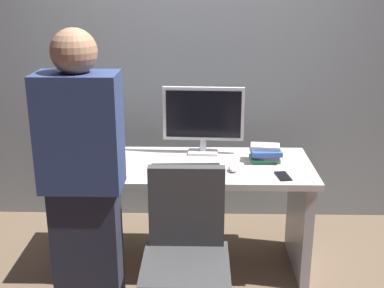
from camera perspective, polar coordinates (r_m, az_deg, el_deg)
The scene contains 12 objects.
ground_plane at distance 3.51m, azimuth 0.02°, elevation -13.47°, with size 9.00×9.00×0.00m, color brown.
wall_back at distance 3.83m, azimuth 0.27°, elevation 13.02°, with size 6.40×0.10×3.00m, color gray.
desk at distance 3.27m, azimuth 0.02°, elevation -5.84°, with size 1.53×0.68×0.73m.
office_chair at distance 2.65m, azimuth -0.70°, elevation -14.08°, with size 0.52×0.52×0.94m.
person_at_desk at distance 2.59m, azimuth -12.27°, elevation -5.02°, with size 0.40×0.24×1.64m.
monitor at distance 3.32m, azimuth 1.30°, elevation 3.15°, with size 0.54×0.15×0.46m.
keyboard at distance 3.09m, azimuth -0.73°, elevation -2.78°, with size 0.43×0.13×0.02m, color #262626.
mouse at distance 3.08m, azimuth 4.75°, elevation -2.80°, with size 0.06×0.10×0.03m, color white.
cup_near_keyboard at distance 3.08m, azimuth -8.33°, elevation -2.30°, with size 0.07×0.07×0.10m, color silver.
cup_by_monitor at distance 3.33m, azimuth -9.03°, elevation -0.74°, with size 0.07×0.07×0.10m, color #3372B2.
book_stack at distance 3.26m, azimuth 8.41°, elevation -1.05°, with size 0.22×0.19×0.11m.
cell_phone at distance 3.03m, azimuth 10.37°, elevation -3.63°, with size 0.07×0.14×0.01m, color black.
Camera 1 is at (0.06, -2.99, 1.84)m, focal length 46.65 mm.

